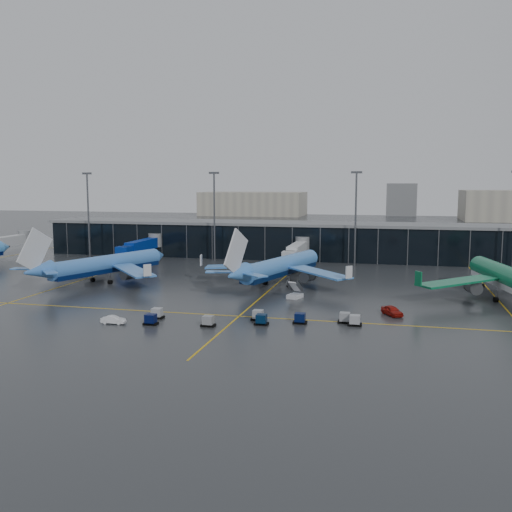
% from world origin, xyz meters
% --- Properties ---
extents(ground, '(600.00, 600.00, 0.00)m').
position_xyz_m(ground, '(0.00, 0.00, 0.00)').
color(ground, '#282B2D').
rests_on(ground, ground).
extents(terminal_pier, '(142.00, 17.00, 10.70)m').
position_xyz_m(terminal_pier, '(0.00, 62.00, 5.42)').
color(terminal_pier, black).
rests_on(terminal_pier, ground).
extents(jet_bridges, '(94.00, 27.50, 7.20)m').
position_xyz_m(jet_bridges, '(-35.00, 42.99, 4.55)').
color(jet_bridges, '#595B60').
rests_on(jet_bridges, ground).
extents(flood_masts, '(203.00, 0.50, 25.50)m').
position_xyz_m(flood_masts, '(5.00, 50.00, 13.81)').
color(flood_masts, '#595B60').
rests_on(flood_masts, ground).
extents(distant_hangars, '(260.00, 71.00, 22.00)m').
position_xyz_m(distant_hangars, '(49.94, 270.08, 8.79)').
color(distant_hangars, '#B2AD99').
rests_on(distant_hangars, ground).
extents(taxi_lines, '(220.00, 120.00, 0.02)m').
position_xyz_m(taxi_lines, '(10.00, 10.61, 0.01)').
color(taxi_lines, gold).
rests_on(taxi_lines, ground).
extents(airliner_arkefly, '(48.58, 51.67, 12.84)m').
position_xyz_m(airliner_arkefly, '(-28.06, 10.90, 6.42)').
color(airliner_arkefly, '#417ED5').
rests_on(airliner_arkefly, ground).
extents(airliner_klm_near, '(47.48, 51.02, 13.03)m').
position_xyz_m(airliner_klm_near, '(11.11, 16.70, 6.51)').
color(airliner_klm_near, '#4386DD').
rests_on(airliner_klm_near, ground).
extents(airliner_aer_lingus, '(46.76, 50.98, 13.58)m').
position_xyz_m(airliner_aer_lingus, '(56.76, 10.20, 6.79)').
color(airliner_aer_lingus, '#0D6E43').
rests_on(airliner_aer_lingus, ground).
extents(baggage_carts, '(34.58, 9.92, 1.70)m').
position_xyz_m(baggage_carts, '(13.61, -19.14, 0.76)').
color(baggage_carts, black).
rests_on(baggage_carts, ground).
extents(mobile_airstair, '(3.07, 3.72, 3.45)m').
position_xyz_m(mobile_airstair, '(16.61, 2.31, 0.77)').
color(mobile_airstair, silver).
rests_on(mobile_airstair, ground).
extents(service_van_red, '(4.20, 5.12, 1.64)m').
position_xyz_m(service_van_red, '(35.17, -8.32, 0.82)').
color(service_van_red, '#9A130B').
rests_on(service_van_red, ground).
extents(service_van_white, '(4.00, 1.60, 1.29)m').
position_xyz_m(service_van_white, '(-8.22, -24.69, 0.65)').
color(service_van_white, silver).
rests_on(service_van_white, ground).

